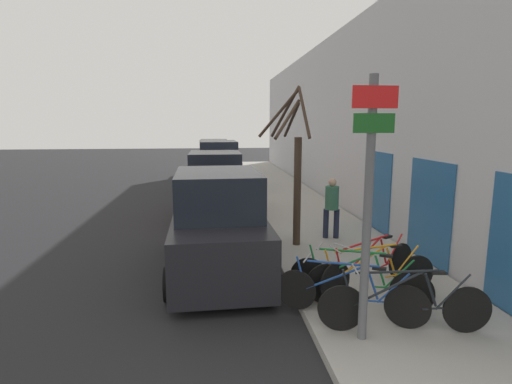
# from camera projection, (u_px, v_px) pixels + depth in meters

# --- Properties ---
(ground_plane) EXTENTS (80.00, 80.00, 0.00)m
(ground_plane) POSITION_uv_depth(u_px,v_px,m) (225.00, 219.00, 13.25)
(ground_plane) COLOR black
(sidewalk_curb) EXTENTS (3.20, 32.00, 0.15)m
(sidewalk_curb) POSITION_uv_depth(u_px,v_px,m) (286.00, 200.00, 16.27)
(sidewalk_curb) COLOR #9E9B93
(sidewalk_curb) RESTS_ON ground
(building_facade) EXTENTS (0.23, 32.00, 6.50)m
(building_facade) POSITION_uv_depth(u_px,v_px,m) (331.00, 121.00, 15.88)
(building_facade) COLOR #BCBCC1
(building_facade) RESTS_ON ground
(signpost) EXTENTS (0.60, 0.14, 3.60)m
(signpost) POSITION_uv_depth(u_px,v_px,m) (368.00, 203.00, 5.28)
(signpost) COLOR #595B60
(signpost) RESTS_ON sidewalk_curb
(bicycle_0) EXTENTS (2.46, 0.52, 0.95)m
(bicycle_0) POSITION_uv_depth(u_px,v_px,m) (404.00, 305.00, 5.73)
(bicycle_0) COLOR black
(bicycle_0) RESTS_ON sidewalk_curb
(bicycle_1) EXTENTS (2.08, 1.13, 0.91)m
(bicycle_1) POSITION_uv_depth(u_px,v_px,m) (349.00, 294.00, 6.13)
(bicycle_1) COLOR black
(bicycle_1) RESTS_ON sidewalk_curb
(bicycle_2) EXTENTS (2.08, 1.18, 0.94)m
(bicycle_2) POSITION_uv_depth(u_px,v_px,m) (358.00, 281.00, 6.62)
(bicycle_2) COLOR black
(bicycle_2) RESTS_ON sidewalk_curb
(bicycle_3) EXTENTS (2.42, 0.49, 0.93)m
(bicycle_3) POSITION_uv_depth(u_px,v_px,m) (372.00, 275.00, 6.88)
(bicycle_3) COLOR black
(bicycle_3) RESTS_ON sidewalk_curb
(bicycle_4) EXTENTS (2.22, 1.26, 0.96)m
(bicycle_4) POSITION_uv_depth(u_px,v_px,m) (370.00, 268.00, 7.22)
(bicycle_4) COLOR black
(bicycle_4) RESTS_ON sidewalk_curb
(parked_car_0) EXTENTS (2.15, 4.44, 2.18)m
(parked_car_0) POSITION_uv_depth(u_px,v_px,m) (218.00, 227.00, 8.39)
(parked_car_0) COLOR black
(parked_car_0) RESTS_ON ground
(parked_car_1) EXTENTS (2.08, 4.16, 2.21)m
(parked_car_1) POSITION_uv_depth(u_px,v_px,m) (215.00, 188.00, 13.45)
(parked_car_1) COLOR maroon
(parked_car_1) RESTS_ON ground
(parked_car_2) EXTENTS (2.14, 4.81, 2.35)m
(parked_car_2) POSITION_uv_depth(u_px,v_px,m) (218.00, 168.00, 18.89)
(parked_car_2) COLOR silver
(parked_car_2) RESTS_ON ground
(parked_car_3) EXTENTS (2.03, 4.37, 2.21)m
(parked_car_3) POSITION_uv_depth(u_px,v_px,m) (214.00, 159.00, 24.19)
(parked_car_3) COLOR #B2B7BC
(parked_car_3) RESTS_ON ground
(pedestrian_near) EXTENTS (0.41, 0.35, 1.59)m
(pedestrian_near) POSITION_uv_depth(u_px,v_px,m) (332.00, 204.00, 10.41)
(pedestrian_near) COLOR #1E2338
(pedestrian_near) RESTS_ON sidewalk_curb
(street_tree) EXTENTS (1.06, 2.00, 3.87)m
(street_tree) POSITION_uv_depth(u_px,v_px,m) (295.00, 169.00, 9.69)
(street_tree) COLOR #3D2D23
(street_tree) RESTS_ON sidewalk_curb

